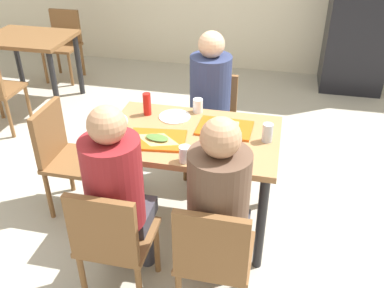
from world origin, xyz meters
name	(u,v)px	position (x,y,z in m)	size (l,w,h in m)	color
ground_plane	(192,223)	(0.00, 0.00, -0.01)	(10.00, 10.00, 0.02)	#B2AD9E
main_table	(192,148)	(0.00, 0.00, 0.65)	(1.13, 0.75, 0.76)	#9E7247
chair_near_left	(112,239)	(-0.28, -0.76, 0.49)	(0.40, 0.40, 0.83)	brown
chair_near_right	(213,255)	(0.28, -0.76, 0.49)	(0.40, 0.40, 0.83)	brown
chair_far_side	(212,118)	(0.00, 0.76, 0.49)	(0.40, 0.40, 0.83)	brown
chair_left_end	(64,152)	(-0.95, 0.00, 0.49)	(0.40, 0.40, 0.83)	brown
person_in_red	(117,188)	(-0.28, -0.62, 0.73)	(0.32, 0.42, 1.24)	#383842
person_in_brown_jacket	(219,202)	(0.28, -0.62, 0.73)	(0.32, 0.42, 1.24)	#383842
person_far_side	(209,98)	(0.00, 0.62, 0.73)	(0.32, 0.42, 1.24)	#383842
tray_red_near	(157,140)	(-0.20, -0.13, 0.76)	(0.36, 0.26, 0.02)	#D85914
tray_red_far	(225,128)	(0.20, 0.11, 0.76)	(0.36, 0.26, 0.02)	#D85914
paper_plate_center	(175,117)	(-0.17, 0.21, 0.76)	(0.22, 0.22, 0.01)	white
paper_plate_near_edge	(212,153)	(0.17, -0.21, 0.76)	(0.22, 0.22, 0.01)	white
pizza_slice_a	(157,138)	(-0.19, -0.14, 0.78)	(0.24, 0.17, 0.02)	#DBAD60
pizza_slice_b	(226,124)	(0.20, 0.14, 0.78)	(0.24, 0.25, 0.02)	#DBAD60
plastic_cup_a	(198,106)	(-0.03, 0.32, 0.81)	(0.07, 0.07, 0.10)	white
plastic_cup_b	(185,154)	(0.03, -0.32, 0.81)	(0.07, 0.07, 0.10)	white
soda_can	(267,133)	(0.48, 0.02, 0.82)	(0.07, 0.07, 0.12)	#B7BCC6
condiment_bottle	(147,104)	(-0.37, 0.21, 0.84)	(0.06, 0.06, 0.16)	red
foil_bundle	(121,121)	(-0.48, -0.02, 0.81)	(0.10, 0.10, 0.10)	silver
drink_fridge	(363,8)	(1.33, 2.85, 0.95)	(0.70, 0.60, 1.90)	black
background_table	(30,48)	(-2.17, 1.65, 0.63)	(0.90, 0.70, 0.76)	brown
background_chair_far	(64,40)	(-2.17, 2.39, 0.49)	(0.40, 0.40, 0.83)	brown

